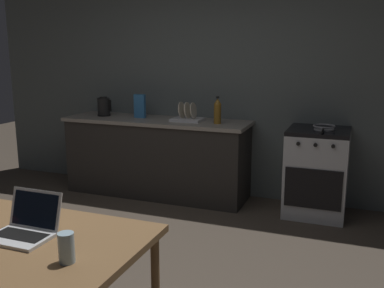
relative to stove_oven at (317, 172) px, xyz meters
name	(u,v)px	position (x,y,z in m)	size (l,w,h in m)	color
ground_plane	(110,285)	(-1.24, -2.00, -0.45)	(12.00, 12.00, 0.00)	#473D33
back_wall	(238,75)	(-0.94, 0.35, 0.94)	(6.40, 0.10, 2.78)	#575F5F
kitchen_counter	(157,157)	(-1.80, 0.00, 0.00)	(2.16, 0.64, 0.89)	#282623
stove_oven	(317,172)	(0.00, 0.00, 0.00)	(0.60, 0.62, 0.89)	#B7BABF
dining_table	(26,251)	(-1.21, -2.83, 0.20)	(1.24, 0.89, 0.71)	brown
laptop	(24,228)	(-1.24, -2.80, 0.31)	(0.32, 0.28, 0.22)	silver
electric_kettle	(104,107)	(-2.49, 0.00, 0.56)	(0.17, 0.15, 0.23)	black
bottle	(218,111)	(-1.06, -0.05, 0.59)	(0.08, 0.08, 0.29)	#8C601E
frying_pan	(324,127)	(0.05, -0.03, 0.47)	(0.22, 0.39, 0.05)	gray
drinking_glass	(66,248)	(-0.85, -2.97, 0.34)	(0.08, 0.08, 0.15)	#99B7C6
cereal_box	(140,106)	(-2.02, 0.02, 0.58)	(0.13, 0.05, 0.27)	#3372B2
dish_rack	(188,117)	(-1.42, 0.00, 0.49)	(0.34, 0.26, 0.21)	silver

